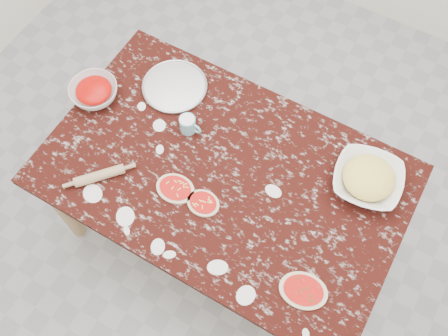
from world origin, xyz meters
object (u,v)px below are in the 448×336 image
pizza_tray (175,87)px  flour_mug (188,124)px  rolling_pin (100,176)px  worktable (224,181)px  sauce_bowl (94,92)px  cheese_bowl (367,180)px

pizza_tray → flour_mug: 0.25m
flour_mug → rolling_pin: size_ratio=0.50×
worktable → rolling_pin: rolling_pin is taller
sauce_bowl → pizza_tray: bearing=37.6°
cheese_bowl → rolling_pin: (-1.03, -0.56, -0.01)m
sauce_bowl → flour_mug: size_ratio=2.07×
flour_mug → rolling_pin: bearing=-117.2°
worktable → cheese_bowl: 0.64m
sauce_bowl → rolling_pin: sauce_bowl is taller
worktable → cheese_bowl: bearing=25.2°
cheese_bowl → rolling_pin: 1.17m
cheese_bowl → sauce_bowl: bearing=-170.6°
worktable → sauce_bowl: bearing=176.1°
cheese_bowl → pizza_tray: bearing=179.0°
pizza_tray → rolling_pin: bearing=-92.4°
cheese_bowl → flour_mug: 0.83m
pizza_tray → rolling_pin: 0.58m
sauce_bowl → flour_mug: 0.49m
worktable → sauce_bowl: (-0.74, 0.05, 0.12)m
cheese_bowl → flour_mug: (-0.82, -0.15, 0.01)m
worktable → sauce_bowl: 0.75m
worktable → sauce_bowl: sauce_bowl is taller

